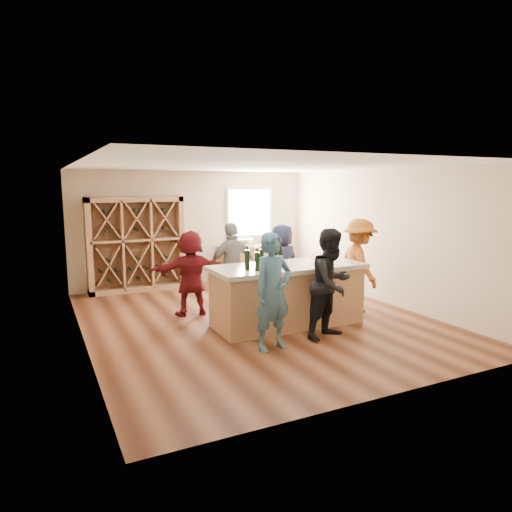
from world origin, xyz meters
name	(u,v)px	position (x,y,z in m)	size (l,w,h in m)	color
floor	(256,321)	(0.00, 0.00, -0.05)	(6.00, 7.00, 0.10)	brown
ceiling	(256,163)	(0.00, 0.00, 2.85)	(6.00, 7.00, 0.10)	white
wall_back	(194,228)	(0.00, 3.55, 1.40)	(6.00, 0.10, 2.80)	#CAB292
wall_front	(394,281)	(0.00, -3.55, 1.40)	(6.00, 0.10, 2.80)	#CAB292
wall_left	(76,256)	(-3.05, 0.00, 1.40)	(0.10, 7.00, 2.80)	#CAB292
wall_right	(386,236)	(3.05, 0.00, 1.40)	(0.10, 7.00, 2.80)	#CAB292
window_frame	(249,212)	(1.50, 3.47, 1.75)	(1.30, 0.06, 1.30)	white
window_pane	(250,212)	(1.50, 3.44, 1.75)	(1.18, 0.01, 1.18)	white
wine_rack	(136,244)	(-1.50, 3.27, 1.10)	(2.20, 0.45, 2.20)	#9D704B
back_counter_base	(250,264)	(1.40, 3.20, 0.43)	(1.60, 0.58, 0.86)	#9D704B
back_counter_top	(250,246)	(1.40, 3.20, 0.89)	(1.70, 0.62, 0.06)	#AFA68F
sink	(243,242)	(1.20, 3.20, 1.01)	(0.54, 0.54, 0.19)	silver
faucet	(240,239)	(1.20, 3.38, 1.07)	(0.02, 0.02, 0.30)	silver
tasting_counter_base	(287,297)	(0.36, -0.54, 0.50)	(2.60, 1.00, 1.00)	#9D704B
tasting_counter_top	(288,267)	(0.36, -0.54, 1.04)	(2.72, 1.12, 0.08)	#AFA68F
wine_bottle_a	(247,260)	(-0.49, -0.68, 1.25)	(0.08, 0.08, 0.33)	black
wine_bottle_b	(257,262)	(-0.38, -0.82, 1.23)	(0.08, 0.08, 0.31)	black
wine_bottle_c	(262,259)	(-0.20, -0.63, 1.24)	(0.08, 0.08, 0.32)	black
wine_bottle_d	(276,260)	(-0.02, -0.78, 1.22)	(0.07, 0.07, 0.29)	black
wine_bottle_e	(281,258)	(0.13, -0.69, 1.23)	(0.08, 0.08, 0.31)	black
wine_glass_a	(289,265)	(0.11, -1.02, 1.18)	(0.07, 0.07, 0.20)	white
wine_glass_b	(312,263)	(0.54, -1.03, 1.18)	(0.08, 0.08, 0.20)	white
wine_glass_c	(337,260)	(1.12, -0.95, 1.17)	(0.07, 0.07, 0.17)	white
wine_glass_d	(314,259)	(0.83, -0.65, 1.17)	(0.07, 0.07, 0.19)	white
wine_glass_e	(342,257)	(1.35, -0.75, 1.18)	(0.07, 0.07, 0.20)	white
tasting_menu_a	(281,270)	(0.00, -0.92, 1.08)	(0.22, 0.30, 0.00)	white
tasting_menu_b	(311,267)	(0.59, -0.93, 1.08)	(0.21, 0.29, 0.00)	white
tasting_menu_c	(345,265)	(1.26, -0.97, 1.08)	(0.22, 0.31, 0.00)	white
person_near_left	(273,292)	(-0.46, -1.52, 0.89)	(0.65, 0.48, 1.78)	#335972
person_near_right	(331,284)	(0.65, -1.45, 0.89)	(0.87, 0.48, 1.79)	black
person_server	(359,265)	(2.07, -0.36, 0.91)	(1.18, 0.55, 1.83)	#994C19
person_far_mid	(232,267)	(-0.13, 0.79, 0.87)	(1.02, 0.52, 1.74)	slate
person_far_right	(282,264)	(1.01, 0.83, 0.83)	(0.81, 0.53, 1.67)	#191E38
person_far_left	(191,273)	(-0.98, 0.80, 0.82)	(1.51, 0.54, 1.63)	#590F14
wine_glass_f	(280,258)	(0.31, -0.34, 1.17)	(0.07, 0.07, 0.18)	white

